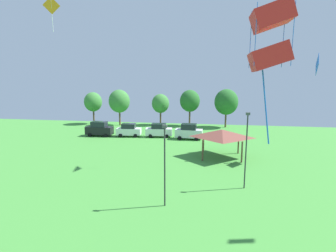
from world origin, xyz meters
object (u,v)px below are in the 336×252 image
Objects in this scene: parked_car_second_from_left at (129,130)px; treeline_tree_1 at (119,101)px; light_post_1 at (246,147)px; kite_flying_1 at (270,37)px; parked_car_rightmost_in_row at (189,132)px; parked_car_leftmost at (99,129)px; kite_flying_6 at (51,7)px; park_pavilion at (222,134)px; treeline_tree_4 at (226,102)px; treeline_tree_0 at (93,102)px; kite_flying_5 at (317,64)px; treeline_tree_3 at (190,101)px; treeline_tree_2 at (160,104)px; light_post_0 at (165,161)px; parked_car_third_from_left at (159,130)px.

treeline_tree_1 is at bearing 111.34° from parked_car_second_from_left.
light_post_1 reaches higher than parked_car_second_from_left.
kite_flying_1 reaches higher than parked_car_rightmost_in_row.
kite_flying_6 is at bearing -88.97° from parked_car_leftmost.
treeline_tree_4 reaches higher than park_pavilion.
kite_flying_1 is 0.70× the size of treeline_tree_0.
park_pavilion is at bearing 90.87° from kite_flying_1.
parked_car_leftmost is 22.94m from park_pavilion.
parked_car_leftmost is (-31.24, 9.62, -10.31)m from kite_flying_5.
treeline_tree_3 is at bearing 46.95° from parked_car_second_from_left.
parked_car_rightmost_in_row is (15.80, 0.00, -0.00)m from parked_car_leftmost.
treeline_tree_2 reaches higher than parked_car_rightmost_in_row.
kite_flying_5 is 20.91m from parked_car_rightmost_in_row.
light_post_0 is (-4.93, -14.24, 0.57)m from park_pavilion.
treeline_tree_1 is (-22.61, 30.66, 1.32)m from light_post_1.
kite_flying_5 reaches higher than kite_flying_1.
kite_flying_6 is 27.53m from light_post_1.
kite_flying_5 is at bearing -29.88° from treeline_tree_0.
parked_car_rightmost_in_row is (-5.30, 33.00, -10.01)m from kite_flying_1.
park_pavilion is 29.66m from treeline_tree_1.
parked_car_rightmost_in_row is 0.70× the size of light_post_0.
kite_flying_6 is 0.50× the size of treeline_tree_4.
parked_car_third_from_left is at bearing 134.11° from park_pavilion.
park_pavilion reaches higher than parked_car_leftmost.
light_post_0 reaches higher than parked_car_leftmost.
treeline_tree_1 is at bearing 126.41° from light_post_1.
treeline_tree_1 is 1.00× the size of treeline_tree_3.
parked_car_second_from_left is 0.55× the size of treeline_tree_4.
kite_flying_6 is 28.64m from treeline_tree_0.
kite_flying_1 is 1.91× the size of kite_flying_5.
parked_car_second_from_left is 0.57× the size of treeline_tree_3.
park_pavilion is 25.79m from treeline_tree_2.
treeline_tree_3 is (-7.49, 32.23, 1.45)m from light_post_1.
parked_car_third_from_left is 0.78× the size of park_pavilion.
parked_car_third_from_left is (5.27, 0.49, 0.03)m from parked_car_second_from_left.
treeline_tree_1 is (-31.42, 20.90, -6.34)m from kite_flying_5.
treeline_tree_4 is at bearing 29.38° from parked_car_second_from_left.
light_post_0 is at bearing -58.12° from treeline_tree_0.
kite_flying_6 is at bearing -132.35° from treeline_tree_4.
parked_car_rightmost_in_row is 13.53m from treeline_tree_3.
light_post_1 is at bearing -66.79° from treeline_tree_2.
kite_flying_1 is 1.05× the size of parked_car_leftmost.
parked_car_third_from_left is at bearing 0.10° from parked_car_second_from_left.
treeline_tree_1 reaches higher than parked_car_rightmost_in_row.
treeline_tree_1 is (-15.98, 11.28, 3.97)m from parked_car_rightmost_in_row.
kite_flying_5 is 13.51m from park_pavilion.
treeline_tree_2 reaches higher than parked_car_third_from_left.
kite_flying_5 is 0.60× the size of parked_car_second_from_left.
treeline_tree_2 is (8.42, 25.27, -13.70)m from kite_flying_6.
treeline_tree_3 reaches higher than parked_car_leftmost.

